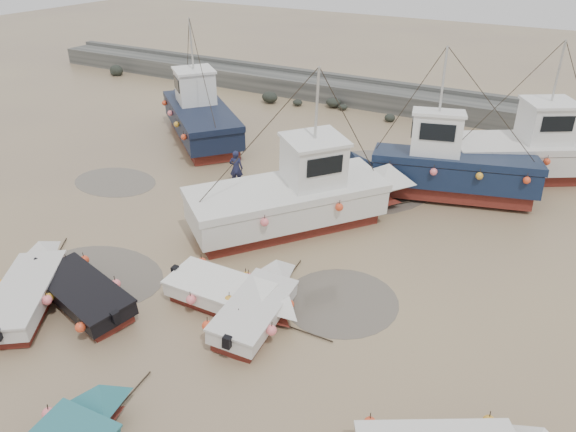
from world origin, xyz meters
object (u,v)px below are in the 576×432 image
(dinghy_0, at_px, (29,288))
(dinghy_4, at_px, (79,288))
(dinghy_6, at_px, (258,304))
(cabin_boat_1, at_px, (302,195))
(cabin_boat_2, at_px, (440,167))
(dinghy_5, at_px, (230,293))
(person, at_px, (237,185))
(cabin_boat_3, at_px, (535,150))
(cabin_boat_0, at_px, (199,114))

(dinghy_0, relative_size, dinghy_4, 0.94)
(dinghy_6, distance_m, cabin_boat_1, 6.09)
(dinghy_0, relative_size, dinghy_6, 1.02)
(cabin_boat_1, distance_m, cabin_boat_2, 6.51)
(dinghy_4, xyz_separation_m, dinghy_5, (4.20, 2.11, 0.01))
(cabin_boat_2, bearing_deg, person, 96.66)
(dinghy_4, height_order, cabin_boat_3, cabin_boat_3)
(dinghy_0, relative_size, dinghy_5, 1.02)
(dinghy_0, height_order, cabin_boat_0, cabin_boat_0)
(dinghy_4, relative_size, cabin_boat_3, 0.69)
(cabin_boat_1, bearing_deg, cabin_boat_3, 90.15)
(cabin_boat_0, xyz_separation_m, cabin_boat_2, (13.57, -0.90, 0.03))
(dinghy_6, relative_size, cabin_boat_1, 0.59)
(cabin_boat_1, bearing_deg, dinghy_4, -77.37)
(cabin_boat_0, height_order, cabin_boat_1, same)
(person, bearing_deg, dinghy_4, 73.53)
(dinghy_5, relative_size, cabin_boat_0, 0.60)
(dinghy_5, height_order, cabin_boat_3, cabin_boat_3)
(dinghy_5, xyz_separation_m, person, (-5.03, 7.60, -0.56))
(cabin_boat_0, bearing_deg, dinghy_4, -115.71)
(cabin_boat_0, distance_m, cabin_boat_2, 13.60)
(cabin_boat_2, relative_size, person, 5.96)
(dinghy_6, xyz_separation_m, cabin_boat_1, (-1.73, 5.79, 0.76))
(cabin_boat_1, relative_size, cabin_boat_3, 1.07)
(dinghy_5, bearing_deg, cabin_boat_2, 162.91)
(cabin_boat_1, bearing_deg, dinghy_5, -46.50)
(cabin_boat_3, xyz_separation_m, person, (-11.28, -7.55, -1.36))
(dinghy_4, distance_m, cabin_boat_3, 20.20)
(dinghy_5, distance_m, cabin_boat_0, 15.91)
(cabin_boat_2, xyz_separation_m, person, (-8.12, -3.45, -1.34))
(dinghy_5, height_order, cabin_boat_0, cabin_boat_0)
(cabin_boat_0, bearing_deg, person, -88.38)
(dinghy_4, bearing_deg, cabin_boat_2, -14.52)
(cabin_boat_3, bearing_deg, dinghy_6, -51.65)
(dinghy_6, bearing_deg, dinghy_0, -164.15)
(dinghy_5, xyz_separation_m, cabin_boat_1, (-0.69, 5.75, 0.76))
(cabin_boat_1, bearing_deg, dinghy_6, -36.77)
(dinghy_5, bearing_deg, dinghy_6, 86.59)
(dinghy_4, height_order, cabin_boat_0, cabin_boat_0)
(cabin_boat_1, height_order, cabin_boat_2, same)
(cabin_boat_3, bearing_deg, dinghy_0, -65.88)
(cabin_boat_0, xyz_separation_m, person, (5.45, -4.35, -1.31))
(person, bearing_deg, cabin_boat_2, -178.33)
(dinghy_4, height_order, dinghy_5, same)
(dinghy_4, relative_size, person, 3.62)
(dinghy_0, xyz_separation_m, person, (0.52, 10.47, -0.54))
(dinghy_4, height_order, cabin_boat_1, cabin_boat_1)
(cabin_boat_0, distance_m, cabin_boat_1, 11.58)
(cabin_boat_0, bearing_deg, dinghy_0, -121.36)
(dinghy_6, xyz_separation_m, cabin_boat_2, (2.07, 11.09, 0.79))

